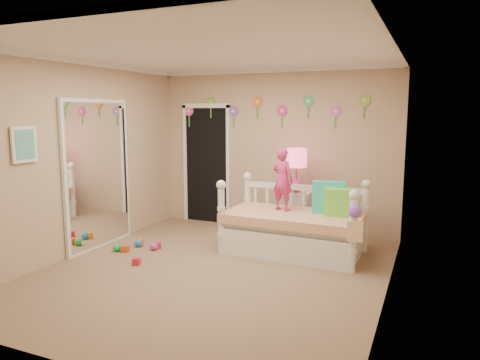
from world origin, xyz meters
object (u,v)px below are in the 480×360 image
at_px(nightstand, 296,215).
at_px(table_lamp, 297,163).
at_px(daybed, 294,217).
at_px(child, 283,180).

distance_m(nightstand, table_lamp, 0.80).
relative_size(daybed, table_lamp, 2.80).
relative_size(child, table_lamp, 1.30).
xyz_separation_m(daybed, nightstand, (-0.18, 0.72, -0.15)).
distance_m(daybed, nightstand, 0.76).
distance_m(daybed, child, 0.54).
bearing_deg(daybed, child, 156.03).
bearing_deg(child, table_lamp, -75.63).
xyz_separation_m(nightstand, table_lamp, (-0.00, 0.00, 0.80)).
relative_size(child, nightstand, 1.21).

